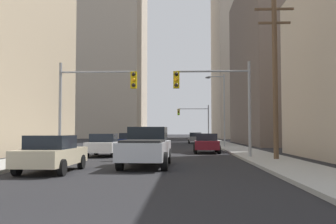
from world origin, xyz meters
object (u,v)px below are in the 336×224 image
traffic_signal_near_left (94,93)px  pickup_truck_silver (146,147)px  sedan_beige (52,153)px  traffic_signal_far_right (195,117)px  traffic_signal_near_right (216,92)px  sedan_white (104,145)px  sedan_grey (195,138)px  sedan_navy (129,141)px  sedan_maroon (206,143)px

traffic_signal_near_left → pickup_truck_silver: bearing=-53.3°
sedan_beige → traffic_signal_far_right: 46.99m
traffic_signal_near_right → sedan_white: bearing=163.4°
sedan_beige → sedan_grey: same height
sedan_white → traffic_signal_far_right: size_ratio=0.70×
pickup_truck_silver → sedan_navy: bearing=101.0°
traffic_signal_near_right → pickup_truck_silver: bearing=-126.2°
sedan_navy → sedan_white: bearing=-89.7°
pickup_truck_silver → sedan_white: 8.17m
pickup_truck_silver → sedan_maroon: size_ratio=1.29×
traffic_signal_near_right → traffic_signal_far_right: 38.51m
traffic_signal_near_left → traffic_signal_near_right: bearing=-0.0°
pickup_truck_silver → sedan_grey: bearing=84.5°
sedan_maroon → traffic_signal_near_left: size_ratio=0.71×
pickup_truck_silver → traffic_signal_near_right: traffic_signal_near_right is taller
sedan_white → sedan_maroon: size_ratio=1.00×
pickup_truck_silver → sedan_grey: 35.12m
sedan_navy → traffic_signal_far_right: (7.25, 24.68, 3.33)m
sedan_white → sedan_navy: same height
pickup_truck_silver → sedan_white: size_ratio=1.29×
pickup_truck_silver → traffic_signal_near_right: 7.10m
sedan_navy → traffic_signal_near_left: size_ratio=0.70×
sedan_white → traffic_signal_near_right: bearing=-16.6°
pickup_truck_silver → sedan_white: bearing=116.3°
traffic_signal_far_right → sedan_navy: bearing=-106.4°
traffic_signal_near_left → sedan_maroon: bearing=40.2°
sedan_navy → sedan_beige: bearing=-89.9°
pickup_truck_silver → sedan_maroon: (3.54, 11.35, -0.16)m
sedan_navy → traffic_signal_near_right: bearing=-61.7°
sedan_beige → traffic_signal_far_right: (7.22, 46.31, 3.33)m
sedan_grey → traffic_signal_near_left: bearing=-103.6°
sedan_maroon → traffic_signal_near_right: (0.22, -6.21, 3.32)m
sedan_grey → traffic_signal_near_left: (-7.20, -29.82, 3.32)m
sedan_white → sedan_navy: (-0.06, 11.64, 0.00)m
sedan_maroon → sedan_grey: (-0.16, 23.61, 0.00)m
traffic_signal_near_right → traffic_signal_near_left: bearing=180.0°
sedan_beige → sedan_white: size_ratio=1.00×
sedan_navy → traffic_signal_far_right: 25.94m
traffic_signal_near_left → sedan_navy: bearing=89.4°
sedan_white → traffic_signal_far_right: bearing=78.8°
sedan_beige → sedan_white: (0.04, 9.99, 0.00)m
sedan_beige → sedan_grey: bearing=79.4°
traffic_signal_near_left → sedan_white: bearing=84.6°
pickup_truck_silver → sedan_beige: 4.52m
sedan_navy → traffic_signal_near_right: (7.43, -13.83, 3.32)m
sedan_beige → traffic_signal_near_left: 8.48m
sedan_grey → traffic_signal_near_right: bearing=-89.3°
sedan_grey → traffic_signal_near_right: (0.38, -29.82, 3.32)m
pickup_truck_silver → sedan_beige: bearing=-143.9°
sedan_maroon → sedan_grey: same height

